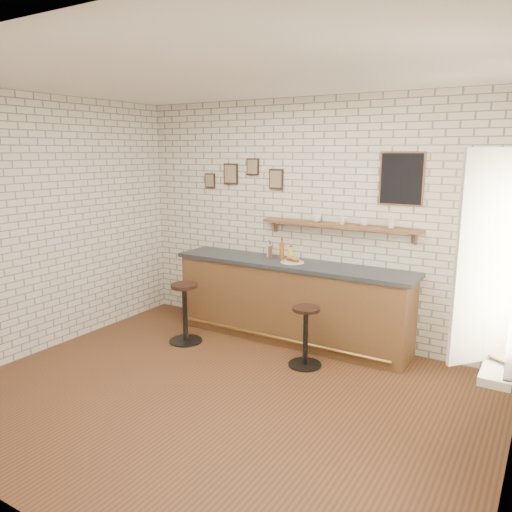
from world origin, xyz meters
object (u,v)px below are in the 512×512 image
Objects in this scene: shelf_cup_a at (316,218)px; book_upper at (499,352)px; book_lower at (499,355)px; shelf_cup_d at (391,224)px; shelf_cup_c at (364,222)px; bitters_bottle_white at (269,250)px; bitters_bottle_amber at (282,250)px; shelf_cup_b at (342,220)px; bar_counter at (291,301)px; bitters_bottle_brown at (270,251)px; sandwich_plate at (292,262)px; condiment_bottle_yellow at (290,254)px; bar_stool_right at (305,335)px; bar_stool_left at (185,311)px; ciabatta_sandwich at (293,259)px.

book_upper is at bearing -40.74° from shelf_cup_a.
shelf_cup_d is at bearing 107.30° from book_lower.
bitters_bottle_white is at bearing 111.50° from shelf_cup_c.
shelf_cup_c is at bearing 4.23° from bitters_bottle_amber.
bar_counter is at bearing 138.84° from shelf_cup_b.
sandwich_plate is at bearing -20.17° from bitters_bottle_brown.
shelf_cup_b reaches higher than shelf_cup_c.
sandwich_plate is 0.29m from bitters_bottle_amber.
bitters_bottle_white reaches higher than condiment_bottle_yellow.
condiment_bottle_yellow is at bearing 112.73° from shelf_cup_c.
sandwich_plate is 2.89× the size of shelf_cup_b.
sandwich_plate is 2.77× the size of shelf_cup_d.
shelf_cup_b reaches higher than bitters_bottle_brown.
bitters_bottle_white is (-0.39, 0.12, 0.59)m from bar_counter.
shelf_cup_a is (-0.28, 0.82, 1.18)m from bar_stool_right.
bar_stool_left is (-0.71, -0.88, -0.69)m from bitters_bottle_brown.
condiment_bottle_yellow is (0.30, 0.00, -0.00)m from bitters_bottle_brown.
bitters_bottle_white reaches higher than book_upper.
ciabatta_sandwich reaches higher than bar_stool_right.
bitters_bottle_white is at bearing 160.40° from sandwich_plate.
sandwich_plate is 2.52× the size of shelf_cup_c.
bar_stool_right is (0.48, -0.59, -0.65)m from sandwich_plate.
bitters_bottle_white reaches higher than bar_stool_left.
sandwich_plate reaches higher than book_lower.
shelf_cup_c reaches higher than bar_stool_left.
shelf_cup_a is 0.60m from shelf_cup_c.
bitters_bottle_brown is 1.32m from bar_stool_left.
shelf_cup_c is (0.26, 0.00, -0.00)m from shelf_cup_b.
condiment_bottle_yellow reaches higher than book_upper.
bitters_bottle_white is at bearing 160.78° from ciabatta_sandwich.
bitters_bottle_amber is at bearing -176.37° from book_upper.
book_upper is at bearing -31.41° from bitters_bottle_brown.
bitters_bottle_white is 1.06m from shelf_cup_b.
book_upper is at bearing -33.02° from bitters_bottle_amber.
shelf_cup_a is (0.31, 0.08, 0.46)m from condiment_bottle_yellow.
bitters_bottle_amber is 1.44m from bar_stool_left.
shelf_cup_c is 1.10× the size of shelf_cup_d.
bitters_bottle_amber reaches higher than book_upper.
bitters_bottle_amber reaches higher than bar_stool_left.
book_upper is at bearing -31.30° from bitters_bottle_white.
condiment_bottle_yellow is (-0.11, 0.15, 0.03)m from ciabatta_sandwich.
shelf_cup_d reaches higher than bitters_bottle_brown.
bitters_bottle_brown is at bearing 170.22° from shelf_cup_d.
shelf_cup_d is (1.13, 0.23, 0.53)m from sandwich_plate.
ciabatta_sandwich is at bearing -52.54° from condiment_bottle_yellow.
shelf_cup_c is at bearing 15.58° from sandwich_plate.
ciabatta_sandwich reaches higher than book_upper.
shelf_cup_b is 2.73m from book_lower.
book_upper is (2.58, -1.76, -0.12)m from condiment_bottle_yellow.
book_lower is at bearing -119.73° from shelf_cup_c.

